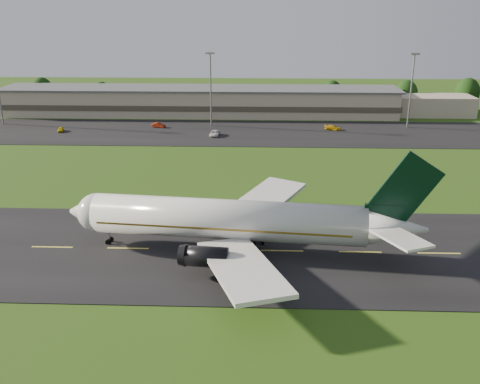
{
  "coord_description": "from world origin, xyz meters",
  "views": [
    {
      "loc": [
        18.55,
        -68.56,
        33.45
      ],
      "look_at": [
        15.76,
        8.0,
        6.0
      ],
      "focal_mm": 40.0,
      "sensor_mm": 36.0,
      "label": 1
    }
  ],
  "objects_px": {
    "terminal": "(220,102)",
    "service_vehicle_c": "(215,133)",
    "service_vehicle_d": "(333,128)",
    "light_mast_centre": "(211,81)",
    "airliner": "(234,221)",
    "light_mast_east": "(412,82)",
    "service_vehicle_b": "(159,125)",
    "service_vehicle_a": "(61,129)"
  },
  "relations": [
    {
      "from": "service_vehicle_b",
      "to": "service_vehicle_c",
      "type": "bearing_deg",
      "value": -103.11
    },
    {
      "from": "terminal",
      "to": "light_mast_east",
      "type": "distance_m",
      "value": 56.67
    },
    {
      "from": "terminal",
      "to": "service_vehicle_c",
      "type": "xyz_separation_m",
      "value": [
        0.53,
        -28.26,
        -3.21
      ]
    },
    {
      "from": "service_vehicle_a",
      "to": "service_vehicle_b",
      "type": "bearing_deg",
      "value": -0.56
    },
    {
      "from": "airliner",
      "to": "terminal",
      "type": "xyz_separation_m",
      "value": [
        -8.75,
        96.27,
        -0.67
      ]
    },
    {
      "from": "service_vehicle_a",
      "to": "service_vehicle_d",
      "type": "height_order",
      "value": "service_vehicle_d"
    },
    {
      "from": "light_mast_east",
      "to": "service_vehicle_b",
      "type": "distance_m",
      "value": 70.65
    },
    {
      "from": "terminal",
      "to": "airliner",
      "type": "bearing_deg",
      "value": -84.81
    },
    {
      "from": "service_vehicle_b",
      "to": "light_mast_centre",
      "type": "bearing_deg",
      "value": -62.91
    },
    {
      "from": "light_mast_centre",
      "to": "service_vehicle_b",
      "type": "bearing_deg",
      "value": -169.22
    },
    {
      "from": "service_vehicle_a",
      "to": "light_mast_centre",
      "type": "bearing_deg",
      "value": -1.48
    },
    {
      "from": "service_vehicle_a",
      "to": "service_vehicle_b",
      "type": "distance_m",
      "value": 26.26
    },
    {
      "from": "terminal",
      "to": "service_vehicle_b",
      "type": "bearing_deg",
      "value": -130.11
    },
    {
      "from": "service_vehicle_c",
      "to": "light_mast_east",
      "type": "bearing_deg",
      "value": 18.08
    },
    {
      "from": "airliner",
      "to": "service_vehicle_a",
      "type": "distance_m",
      "value": 87.29
    },
    {
      "from": "service_vehicle_d",
      "to": "airliner",
      "type": "bearing_deg",
      "value": 176.6
    },
    {
      "from": "service_vehicle_d",
      "to": "light_mast_centre",
      "type": "bearing_deg",
      "value": 96.92
    },
    {
      "from": "service_vehicle_d",
      "to": "service_vehicle_b",
      "type": "bearing_deg",
      "value": 102.28
    },
    {
      "from": "airliner",
      "to": "light_mast_east",
      "type": "distance_m",
      "value": 92.14
    },
    {
      "from": "service_vehicle_a",
      "to": "light_mast_east",
      "type": "bearing_deg",
      "value": -8.6
    },
    {
      "from": "service_vehicle_c",
      "to": "service_vehicle_d",
      "type": "height_order",
      "value": "service_vehicle_c"
    },
    {
      "from": "service_vehicle_c",
      "to": "light_mast_centre",
      "type": "bearing_deg",
      "value": 104.33
    },
    {
      "from": "airliner",
      "to": "light_mast_centre",
      "type": "xyz_separation_m",
      "value": [
        -10.15,
        80.09,
        8.08
      ]
    },
    {
      "from": "service_vehicle_b",
      "to": "service_vehicle_c",
      "type": "relative_size",
      "value": 0.79
    },
    {
      "from": "service_vehicle_c",
      "to": "service_vehicle_d",
      "type": "xyz_separation_m",
      "value": [
        31.82,
        7.97,
        -0.04
      ]
    },
    {
      "from": "terminal",
      "to": "light_mast_centre",
      "type": "bearing_deg",
      "value": -94.95
    },
    {
      "from": "light_mast_east",
      "to": "terminal",
      "type": "bearing_deg",
      "value": 163.2
    },
    {
      "from": "terminal",
      "to": "service_vehicle_d",
      "type": "bearing_deg",
      "value": -32.09
    },
    {
      "from": "service_vehicle_d",
      "to": "service_vehicle_a",
      "type": "bearing_deg",
      "value": 107.52
    },
    {
      "from": "service_vehicle_c",
      "to": "service_vehicle_d",
      "type": "relative_size",
      "value": 1.11
    },
    {
      "from": "airliner",
      "to": "terminal",
      "type": "relative_size",
      "value": 0.35
    },
    {
      "from": "terminal",
      "to": "service_vehicle_d",
      "type": "height_order",
      "value": "terminal"
    },
    {
      "from": "light_mast_east",
      "to": "service_vehicle_a",
      "type": "height_order",
      "value": "light_mast_east"
    },
    {
      "from": "light_mast_centre",
      "to": "service_vehicle_a",
      "type": "relative_size",
      "value": 5.9
    },
    {
      "from": "terminal",
      "to": "service_vehicle_d",
      "type": "xyz_separation_m",
      "value": [
        32.35,
        -20.29,
        -3.25
      ]
    },
    {
      "from": "airliner",
      "to": "service_vehicle_d",
      "type": "relative_size",
      "value": 11.6
    },
    {
      "from": "airliner",
      "to": "service_vehicle_a",
      "type": "relative_size",
      "value": 14.86
    },
    {
      "from": "service_vehicle_b",
      "to": "service_vehicle_d",
      "type": "distance_m",
      "value": 48.34
    },
    {
      "from": "light_mast_centre",
      "to": "service_vehicle_d",
      "type": "distance_m",
      "value": 36.05
    },
    {
      "from": "terminal",
      "to": "service_vehicle_c",
      "type": "height_order",
      "value": "terminal"
    },
    {
      "from": "service_vehicle_b",
      "to": "service_vehicle_c",
      "type": "xyz_separation_m",
      "value": [
        16.5,
        -9.3,
        0.04
      ]
    },
    {
      "from": "light_mast_east",
      "to": "service_vehicle_d",
      "type": "bearing_deg",
      "value": -169.07
    }
  ]
}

